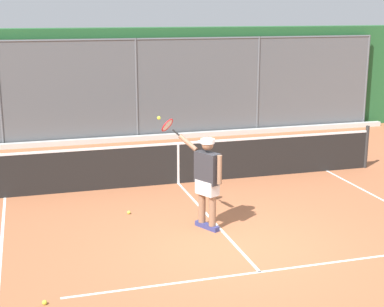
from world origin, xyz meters
TOP-DOWN VIEW (x-y plane):
  - ground_plane at (0.00, 0.00)m, footprint 60.00×60.00m
  - court_line_markings at (0.00, 1.34)m, footprint 7.63×8.79m
  - fence_backdrop at (-0.00, -9.22)m, footprint 18.68×1.37m
  - tennis_net at (0.00, -3.77)m, footprint 9.80×0.09m
  - tennis_player at (0.23, -0.91)m, footprint 0.93×1.14m
  - tennis_ball_mid_court at (1.45, -2.05)m, footprint 0.07×0.07m
  - tennis_ball_near_net at (3.17, 1.17)m, footprint 0.07×0.07m

SIDE VIEW (x-z plane):
  - ground_plane at x=0.00m, z-range 0.00..0.00m
  - court_line_markings at x=0.00m, z-range 0.00..0.01m
  - tennis_ball_mid_court at x=1.45m, z-range 0.00..0.07m
  - tennis_ball_near_net at x=3.17m, z-range 0.00..0.07m
  - tennis_net at x=0.00m, z-range -0.04..1.03m
  - tennis_player at x=0.23m, z-range 0.00..1.96m
  - fence_backdrop at x=0.00m, z-range -0.01..3.32m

